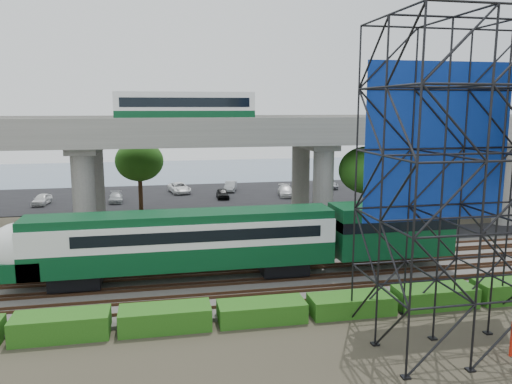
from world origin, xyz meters
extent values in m
plane|color=#474233|center=(0.00, 0.00, 0.00)|extent=(140.00, 140.00, 0.00)
cube|color=slate|center=(0.00, 2.00, 0.10)|extent=(90.00, 12.00, 0.20)
cube|color=black|center=(0.00, 10.50, 0.04)|extent=(90.00, 5.00, 0.08)
cube|color=black|center=(0.00, 34.00, 0.04)|extent=(90.00, 18.00, 0.08)
cube|color=slate|center=(0.00, 56.00, 0.01)|extent=(140.00, 40.00, 0.03)
cube|color=#472D1E|center=(0.00, -2.72, 0.28)|extent=(90.00, 0.08, 0.16)
cube|color=#472D1E|center=(0.00, -1.28, 0.28)|extent=(90.00, 0.08, 0.16)
cube|color=#472D1E|center=(0.00, -0.72, 0.28)|extent=(90.00, 0.08, 0.16)
cube|color=#472D1E|center=(0.00, 0.72, 0.28)|extent=(90.00, 0.08, 0.16)
cube|color=#472D1E|center=(0.00, 1.28, 0.28)|extent=(90.00, 0.08, 0.16)
cube|color=#472D1E|center=(0.00, 2.72, 0.28)|extent=(90.00, 0.08, 0.16)
cube|color=#472D1E|center=(0.00, 3.28, 0.28)|extent=(90.00, 0.08, 0.16)
cube|color=#472D1E|center=(0.00, 4.72, 0.28)|extent=(90.00, 0.08, 0.16)
cube|color=#472D1E|center=(0.00, 5.28, 0.28)|extent=(90.00, 0.08, 0.16)
cube|color=#472D1E|center=(0.00, 6.72, 0.28)|extent=(90.00, 0.08, 0.16)
cube|color=black|center=(-9.23, 2.00, 0.81)|extent=(3.00, 2.20, 0.90)
cube|color=black|center=(3.77, 2.00, 0.81)|extent=(3.00, 2.20, 0.90)
cube|color=#083D1E|center=(-2.73, 2.00, 1.96)|extent=(19.00, 3.00, 1.40)
cube|color=white|center=(-2.73, 2.00, 3.41)|extent=(19.00, 3.00, 1.50)
cube|color=#083D1E|center=(-2.73, 2.00, 4.41)|extent=(19.00, 2.60, 0.50)
cube|color=black|center=(-1.73, 2.00, 3.46)|extent=(15.00, 3.06, 0.70)
ellipsoid|color=white|center=(-12.23, 2.00, 2.86)|extent=(3.60, 3.00, 3.20)
cube|color=#083D1E|center=(-12.23, 2.00, 1.81)|extent=(2.60, 3.00, 1.10)
cube|color=black|center=(-13.33, 2.00, 3.36)|extent=(0.48, 2.00, 1.09)
cube|color=#083D1E|center=(11.27, 2.00, 2.96)|extent=(8.00, 3.00, 3.40)
cube|color=#9E9B93|center=(0.00, 16.00, 8.60)|extent=(80.00, 12.00, 1.20)
cube|color=#9E9B93|center=(0.00, 10.25, 9.75)|extent=(80.00, 0.50, 1.10)
cube|color=#9E9B93|center=(0.00, 21.75, 9.75)|extent=(80.00, 0.50, 1.10)
cylinder|color=#9E9B93|center=(-10.00, 12.50, 4.00)|extent=(1.80, 1.80, 8.00)
cylinder|color=#9E9B93|center=(-10.00, 19.50, 4.00)|extent=(1.80, 1.80, 8.00)
cube|color=#9E9B93|center=(-10.00, 16.00, 7.70)|extent=(2.40, 9.00, 0.60)
cylinder|color=#9E9B93|center=(10.00, 12.50, 4.00)|extent=(1.80, 1.80, 8.00)
cylinder|color=#9E9B93|center=(10.00, 19.50, 4.00)|extent=(1.80, 1.80, 8.00)
cube|color=#9E9B93|center=(10.00, 16.00, 7.70)|extent=(2.40, 9.00, 0.60)
cylinder|color=#9E9B93|center=(28.00, 12.50, 4.00)|extent=(1.80, 1.80, 8.00)
cylinder|color=#9E9B93|center=(28.00, 19.50, 4.00)|extent=(1.80, 1.80, 8.00)
cube|color=#9E9B93|center=(28.00, 16.00, 7.70)|extent=(2.40, 9.00, 0.60)
cube|color=black|center=(-1.62, 16.00, 9.55)|extent=(12.00, 2.50, 0.70)
cube|color=#083D1E|center=(-1.62, 16.00, 10.35)|extent=(12.00, 2.50, 0.90)
cube|color=white|center=(-1.62, 16.00, 11.45)|extent=(12.00, 2.50, 1.30)
cube|color=black|center=(-1.62, 16.00, 11.50)|extent=(11.00, 2.56, 0.80)
cube|color=white|center=(-1.62, 16.00, 12.25)|extent=(12.00, 2.40, 0.30)
cube|color=#0E309B|center=(10.23, -4.95, 9.30)|extent=(8.10, 0.08, 8.25)
cube|color=black|center=(10.23, -8.00, 0.04)|extent=(9.36, 6.36, 0.08)
cube|color=#1D5012|center=(-9.00, -4.30, 0.60)|extent=(4.60, 1.80, 1.20)
cube|color=#1D5012|center=(-4.00, -4.30, 0.58)|extent=(4.60, 1.80, 1.15)
cube|color=#1D5012|center=(1.00, -4.30, 0.52)|extent=(4.60, 1.80, 1.03)
cube|color=#1D5012|center=(6.00, -4.30, 0.51)|extent=(4.60, 1.80, 1.01)
cube|color=#1D5012|center=(11.00, -4.30, 0.56)|extent=(4.60, 1.80, 1.12)
cylinder|color=#382314|center=(14.00, 12.50, 2.40)|extent=(0.44, 0.44, 4.80)
ellipsoid|color=#1D5012|center=(14.00, 12.50, 5.60)|extent=(4.94, 4.94, 4.18)
cylinder|color=#382314|center=(-6.00, 24.00, 2.40)|extent=(0.44, 0.44, 4.80)
ellipsoid|color=#1D5012|center=(-6.00, 24.00, 5.60)|extent=(4.94, 4.94, 4.18)
imported|color=black|center=(-14.37, 9.72, 0.71)|extent=(5.00, 3.48, 1.27)
imported|color=white|center=(-17.26, 31.00, 0.70)|extent=(1.90, 3.80, 1.24)
imported|color=#9C9DA3|center=(-12.29, 36.00, 0.71)|extent=(2.09, 4.03, 1.26)
imported|color=#94989B|center=(-9.11, 31.00, 0.63)|extent=(1.74, 3.87, 1.10)
imported|color=white|center=(-1.51, 36.00, 0.74)|extent=(3.11, 5.09, 1.32)
imported|color=black|center=(3.51, 31.00, 0.68)|extent=(1.53, 3.55, 1.20)
imported|color=#939699|center=(5.21, 36.00, 0.73)|extent=(2.29, 4.13, 1.29)
imported|color=silver|center=(11.48, 31.00, 0.72)|extent=(2.43, 4.63, 1.28)
imported|color=#AAADB2|center=(18.57, 36.00, 0.69)|extent=(2.46, 4.56, 1.21)
camera|label=1|loc=(-4.10, -28.58, 11.15)|focal=35.00mm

